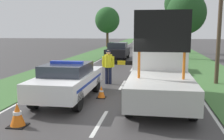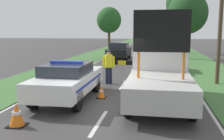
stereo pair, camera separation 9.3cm
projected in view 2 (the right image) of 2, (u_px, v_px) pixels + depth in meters
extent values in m
plane|color=#3D3A3A|center=(107.00, 109.00, 9.26)|extent=(160.00, 160.00, 0.00)
cube|color=silver|center=(99.00, 123.00, 7.92)|extent=(0.12, 2.29, 0.01)
cube|color=silver|center=(123.00, 85.00, 13.42)|extent=(0.12, 2.29, 0.01)
cube|color=silver|center=(133.00, 69.00, 18.92)|extent=(0.12, 2.29, 0.01)
cube|color=silver|center=(138.00, 60.00, 24.41)|extent=(0.12, 2.29, 0.01)
cube|color=silver|center=(142.00, 55.00, 29.91)|extent=(0.12, 2.29, 0.01)
cube|color=silver|center=(144.00, 51.00, 35.41)|extent=(0.12, 2.29, 0.01)
cube|color=silver|center=(146.00, 48.00, 40.90)|extent=(0.12, 2.29, 0.01)
cube|color=silver|center=(147.00, 46.00, 46.40)|extent=(0.12, 2.29, 0.01)
cube|color=silver|center=(148.00, 44.00, 51.90)|extent=(0.12, 2.29, 0.01)
cube|color=silver|center=(104.00, 58.00, 26.15)|extent=(0.10, 61.05, 0.01)
cube|color=silver|center=(176.00, 60.00, 24.97)|extent=(0.10, 61.05, 0.01)
cube|color=#427038|center=(94.00, 55.00, 29.63)|extent=(3.32, 120.00, 0.03)
cube|color=#427038|center=(191.00, 56.00, 27.87)|extent=(3.32, 120.00, 0.03)
cube|color=white|center=(68.00, 82.00, 10.54)|extent=(1.85, 4.68, 0.67)
cube|color=#282D38|center=(67.00, 69.00, 10.32)|extent=(1.62, 2.15, 0.42)
cylinder|color=black|center=(62.00, 82.00, 12.14)|extent=(0.24, 0.78, 0.78)
cylinder|color=black|center=(96.00, 83.00, 11.87)|extent=(0.24, 0.78, 0.78)
cylinder|color=black|center=(33.00, 98.00, 9.31)|extent=(0.24, 0.78, 0.78)
cylinder|color=black|center=(77.00, 100.00, 9.04)|extent=(0.24, 0.78, 0.78)
cube|color=#1E38C6|center=(67.00, 62.00, 10.28)|extent=(1.29, 0.24, 0.10)
cube|color=#193399|center=(68.00, 81.00, 10.53)|extent=(1.86, 3.84, 0.10)
cube|color=black|center=(84.00, 74.00, 12.87)|extent=(1.02, 0.08, 0.40)
cube|color=white|center=(160.00, 62.00, 11.42)|extent=(2.22, 1.81, 1.96)
cube|color=#232833|center=(160.00, 53.00, 12.23)|extent=(1.89, 0.04, 0.86)
cube|color=#B2B2AD|center=(160.00, 89.00, 8.90)|extent=(2.22, 3.55, 0.75)
cylinder|color=#D16619|center=(138.00, 65.00, 8.90)|extent=(0.09, 0.09, 0.90)
cylinder|color=#D16619|center=(183.00, 66.00, 8.65)|extent=(0.09, 0.09, 0.90)
cube|color=black|center=(162.00, 31.00, 8.60)|extent=(1.86, 0.12, 1.38)
cylinder|color=black|center=(137.00, 84.00, 11.73)|extent=(0.24, 0.81, 0.81)
cylinder|color=black|center=(182.00, 85.00, 11.40)|extent=(0.24, 0.81, 0.81)
cylinder|color=black|center=(129.00, 104.00, 8.43)|extent=(0.24, 0.81, 0.81)
cylinder|color=black|center=(192.00, 107.00, 8.09)|extent=(0.24, 0.81, 0.81)
cylinder|color=black|center=(107.00, 73.00, 14.37)|extent=(0.07, 0.07, 0.92)
cylinder|color=black|center=(145.00, 74.00, 14.03)|extent=(0.07, 0.07, 0.92)
cube|color=yellow|center=(106.00, 62.00, 14.29)|extent=(0.43, 0.08, 0.22)
cube|color=black|center=(114.00, 63.00, 14.22)|extent=(0.43, 0.08, 0.22)
cube|color=yellow|center=(122.00, 63.00, 14.15)|extent=(0.43, 0.08, 0.22)
cube|color=black|center=(130.00, 63.00, 14.08)|extent=(0.43, 0.08, 0.22)
cube|color=yellow|center=(138.00, 63.00, 14.01)|extent=(0.43, 0.08, 0.22)
cube|color=black|center=(146.00, 63.00, 13.93)|extent=(0.43, 0.08, 0.22)
cylinder|color=#191E38|center=(107.00, 76.00, 13.65)|extent=(0.16, 0.16, 0.87)
cylinder|color=#191E38|center=(110.00, 76.00, 13.62)|extent=(0.16, 0.16, 0.87)
cylinder|color=yellow|center=(109.00, 61.00, 13.52)|extent=(0.40, 0.40, 0.65)
cylinder|color=yellow|center=(104.00, 62.00, 13.56)|extent=(0.13, 0.13, 0.56)
cylinder|color=yellow|center=(113.00, 62.00, 13.48)|extent=(0.13, 0.13, 0.56)
sphere|color=tan|center=(109.00, 53.00, 13.45)|extent=(0.23, 0.23, 0.23)
cylinder|color=#141933|center=(109.00, 51.00, 13.44)|extent=(0.26, 0.26, 0.06)
cylinder|color=brown|center=(139.00, 75.00, 13.77)|extent=(0.16, 0.16, 0.86)
cylinder|color=brown|center=(143.00, 75.00, 13.74)|extent=(0.16, 0.16, 0.86)
cylinder|color=maroon|center=(141.00, 61.00, 13.64)|extent=(0.39, 0.39, 0.64)
cylinder|color=maroon|center=(136.00, 62.00, 13.68)|extent=(0.13, 0.13, 0.55)
cylinder|color=maroon|center=(146.00, 62.00, 13.60)|extent=(0.13, 0.13, 0.55)
sphere|color=beige|center=(141.00, 53.00, 13.57)|extent=(0.22, 0.22, 0.22)
cube|color=black|center=(17.00, 125.00, 7.65)|extent=(0.51, 0.51, 0.03)
cone|color=orange|center=(17.00, 114.00, 7.60)|extent=(0.43, 0.43, 0.67)
cylinder|color=white|center=(16.00, 113.00, 7.59)|extent=(0.24, 0.24, 0.09)
cube|color=black|center=(101.00, 98.00, 10.82)|extent=(0.37, 0.37, 0.03)
cone|color=orange|center=(101.00, 91.00, 10.78)|extent=(0.32, 0.32, 0.49)
cylinder|color=white|center=(101.00, 91.00, 10.78)|extent=(0.18, 0.18, 0.07)
cube|color=maroon|center=(160.00, 60.00, 18.54)|extent=(1.70, 4.52, 0.72)
cube|color=#282D38|center=(160.00, 51.00, 18.31)|extent=(1.50, 2.08, 0.57)
cylinder|color=black|center=(150.00, 62.00, 20.08)|extent=(0.24, 0.73, 0.73)
cylinder|color=black|center=(170.00, 62.00, 19.83)|extent=(0.24, 0.73, 0.73)
cylinder|color=black|center=(149.00, 67.00, 17.35)|extent=(0.24, 0.73, 0.73)
cylinder|color=black|center=(172.00, 68.00, 17.10)|extent=(0.24, 0.73, 0.73)
cube|color=black|center=(119.00, 52.00, 25.42)|extent=(1.91, 4.66, 0.71)
cube|color=#282D38|center=(119.00, 45.00, 25.19)|extent=(1.68, 2.14, 0.56)
cylinder|color=black|center=(113.00, 54.00, 27.02)|extent=(0.24, 0.67, 0.67)
cylinder|color=black|center=(129.00, 54.00, 26.75)|extent=(0.24, 0.67, 0.67)
cylinder|color=black|center=(108.00, 57.00, 24.21)|extent=(0.24, 0.67, 0.67)
cylinder|color=black|center=(126.00, 57.00, 23.93)|extent=(0.24, 0.67, 0.67)
cube|color=#B2B2B7|center=(160.00, 48.00, 31.10)|extent=(1.82, 4.15, 0.57)
cube|color=#282D38|center=(160.00, 44.00, 30.90)|extent=(1.60, 1.91, 0.51)
cylinder|color=black|center=(153.00, 50.00, 32.53)|extent=(0.24, 0.71, 0.71)
cylinder|color=black|center=(166.00, 50.00, 32.26)|extent=(0.24, 0.71, 0.71)
cylinder|color=black|center=(153.00, 52.00, 30.02)|extent=(0.24, 0.71, 0.71)
cylinder|color=black|center=(167.00, 52.00, 29.76)|extent=(0.24, 0.71, 0.71)
cylinder|color=#4C3823|center=(182.00, 35.00, 32.03)|extent=(0.40, 0.40, 4.41)
ellipsoid|color=#1E471E|center=(183.00, 4.00, 31.47)|extent=(4.14, 4.14, 4.34)
cylinder|color=#4C3823|center=(186.00, 44.00, 25.40)|extent=(0.39, 0.39, 2.99)
ellipsoid|color=#1E471E|center=(188.00, 13.00, 24.97)|extent=(3.78, 3.78, 3.97)
cylinder|color=#4C3823|center=(109.00, 38.00, 43.14)|extent=(0.40, 0.40, 2.94)
ellipsoid|color=#235623|center=(109.00, 20.00, 42.69)|extent=(4.00, 4.00, 4.20)
cylinder|color=#473828|center=(222.00, 1.00, 12.98)|extent=(0.20, 0.20, 8.46)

